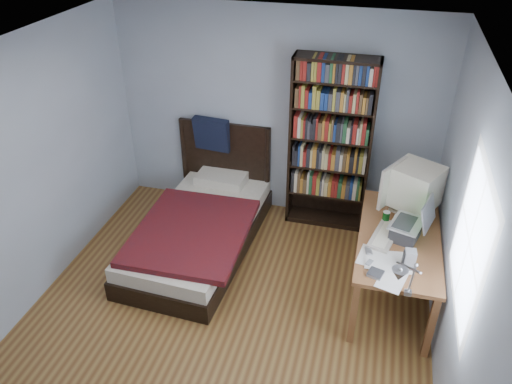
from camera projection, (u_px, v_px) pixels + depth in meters
room at (221, 215)px, 4.06m from camera, size 4.20×4.24×2.50m
desk at (396, 237)px, 5.19m from camera, size 0.75×1.52×0.73m
crt_monitor at (413, 186)px, 4.88m from camera, size 0.62×0.57×0.52m
laptop at (408, 228)px, 4.60m from camera, size 0.43×0.41×0.43m
desk_lamp at (401, 276)px, 3.51m from camera, size 0.22×0.49×0.58m
keyboard at (384, 236)px, 4.66m from camera, size 0.31×0.53×0.05m
speaker at (410, 259)px, 4.25m from camera, size 0.10×0.10×0.18m
soda_can at (386, 217)px, 4.84m from camera, size 0.07×0.07×0.12m
mouse at (397, 217)px, 4.92m from camera, size 0.07×0.12×0.04m
phone_silver at (369, 251)px, 4.48m from camera, size 0.08×0.12×0.02m
phone_grey at (369, 263)px, 4.34m from camera, size 0.07×0.09×0.02m
external_drive at (376, 274)px, 4.22m from camera, size 0.15×0.15×0.03m
bookshelf at (330, 146)px, 5.63m from camera, size 0.92×0.30×2.04m
bed at (201, 225)px, 5.66m from camera, size 1.22×2.23×1.16m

